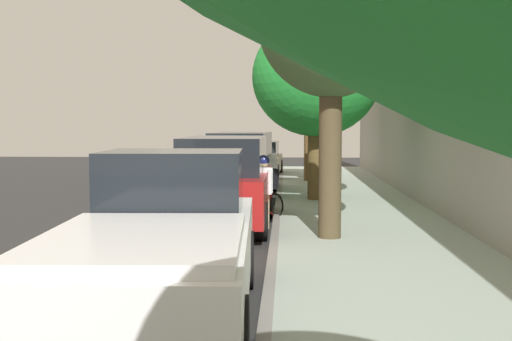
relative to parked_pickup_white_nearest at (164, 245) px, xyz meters
The scene contains 15 objects.
ground 7.10m from the parked_pickup_white_nearest, 92.92° to the left, with size 54.53×54.53×0.00m, color #2A2A2A.
sidewalk 7.74m from the parked_pickup_white_nearest, 66.04° to the left, with size 3.73×34.08×0.13m, color #97A69A.
curb_edge 7.18m from the parked_pickup_white_nearest, 80.47° to the left, with size 0.16×34.08×0.13m, color gray.
lane_stripe_centre 6.72m from the parked_pickup_white_nearest, 119.63° to the left, with size 0.14×31.60×0.01m.
lane_stripe_bike_edge 7.09m from the parked_pickup_white_nearest, 92.36° to the left, with size 0.12×34.08×0.01m, color white.
building_facade 8.93m from the parked_pickup_white_nearest, 53.30° to the left, with size 0.50×34.08×5.20m, color #99968C.
parked_pickup_white_nearest is the anchor object (origin of this frame).
parked_suv_red_second 6.56m from the parked_pickup_white_nearest, 89.44° to the left, with size 2.00×4.72×1.99m.
parked_suv_silver_mid 12.50m from the parked_pickup_white_nearest, 90.06° to the left, with size 2.17×4.80×1.99m.
parked_sedan_tan_far 19.06m from the parked_pickup_white_nearest, 89.28° to the left, with size 1.98×4.47×1.52m.
bicycle_at_curb 7.09m from the parked_pickup_white_nearest, 84.21° to the left, with size 1.27×1.24×0.75m.
cyclist_with_backpack 6.66m from the parked_pickup_white_nearest, 81.90° to the left, with size 0.52×0.55×1.60m.
street_tree_mid_block 6.20m from the parked_pickup_white_nearest, 65.07° to the left, with size 2.77×2.77×5.55m.
street_tree_far_end 11.31m from the parked_pickup_white_nearest, 78.34° to the left, with size 3.59×3.59×5.13m.
street_tree_corner 16.82m from the parked_pickup_white_nearest, 82.33° to the left, with size 2.63×2.63×4.40m.
Camera 1 is at (1.77, -14.13, 2.31)m, focal length 44.32 mm.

